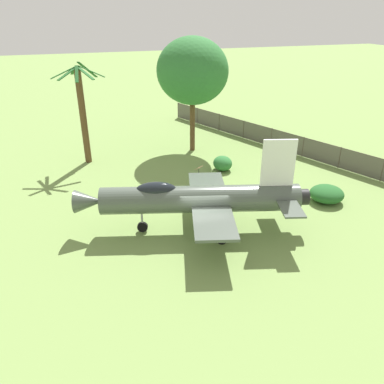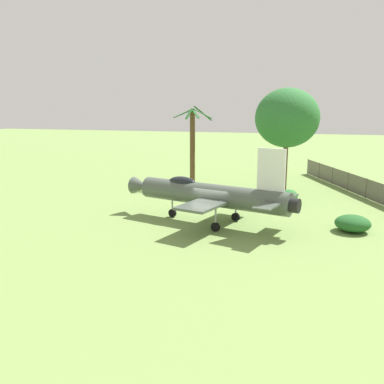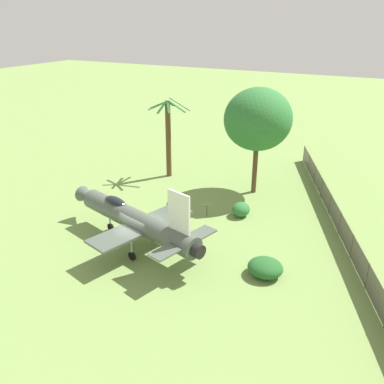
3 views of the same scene
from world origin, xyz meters
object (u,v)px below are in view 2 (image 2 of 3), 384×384
Objects in this scene: shade_tree at (287,118)px; shrub_near_fence at (289,196)px; palm_tree at (193,146)px; info_plaque at (257,194)px; display_jet at (208,194)px; shrub_by_tree at (353,223)px.

shrub_near_fence is at bearing -171.65° from shade_tree.
shade_tree reaches higher than palm_tree.
shrub_near_fence is at bearing -61.82° from info_plaque.
display_jet is at bearing 161.90° from shade_tree.
palm_tree is 19.19m from shrub_by_tree.
shade_tree is 8.18m from shrub_near_fence.
shrub_by_tree is (-12.32, -5.19, -6.29)m from shade_tree.
info_plaque is at bearing -131.28° from palm_tree.
shrub_by_tree is at bearing -130.20° from info_plaque.
shrub_near_fence is 0.75× the size of shrub_by_tree.
shrub_near_fence is 8.38m from shrub_by_tree.
info_plaque is at bearing 118.18° from shrub_near_fence.
shade_tree reaches higher than shrub_near_fence.
display_jet reaches higher than info_plaque.
palm_tree reaches higher than display_jet.
display_jet is at bearing -159.52° from palm_tree.
info_plaque is (-6.51, -7.42, -3.20)m from palm_tree.
palm_tree is (13.00, 4.85, 1.99)m from display_jet.
display_jet is 14.48m from shade_tree.
shade_tree is 8.37× the size of info_plaque.
info_plaque is at bearing 49.80° from shrub_by_tree.
shrub_near_fence is (-5.20, -9.86, -3.49)m from palm_tree.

